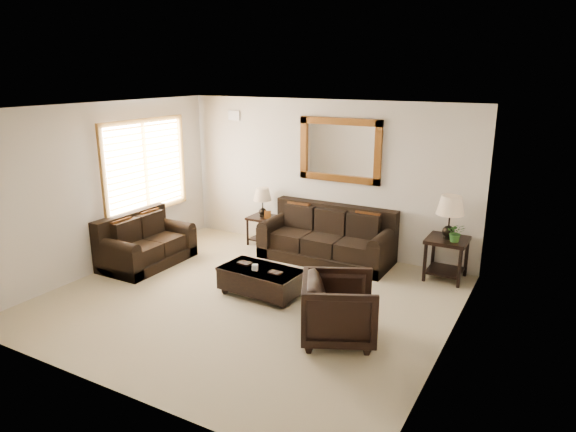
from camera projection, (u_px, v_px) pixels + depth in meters
The scene contains 11 objects.
room at pixel (247, 209), 6.99m from camera, with size 5.51×5.01×2.71m.
window at pixel (146, 167), 8.96m from camera, with size 0.07×1.96×1.66m.
mirror at pixel (340, 150), 8.80m from camera, with size 1.50×0.06×1.10m.
air_vent at pixel (234, 115), 9.70m from camera, with size 0.25×0.02×0.18m, color #999999.
sofa at pixel (328, 241), 8.87m from camera, with size 2.24×0.97×0.92m.
loveseat at pixel (145, 246), 8.67m from camera, with size 0.91×1.53×0.86m.
end_table_left at pixel (263, 208), 9.56m from camera, with size 0.49×0.49×1.08m.
end_table_right at pixel (449, 225), 7.87m from camera, with size 0.61×0.61×1.34m.
coffee_table at pixel (261, 279), 7.46m from camera, with size 1.22×0.71×0.50m.
armchair at pixel (339, 306), 6.15m from camera, with size 0.86×0.81×0.89m, color black.
potted_plant at pixel (456, 235), 7.74m from camera, with size 0.26×0.29×0.23m, color #2A591E.
Camera 1 is at (3.78, -5.63, 3.16)m, focal length 32.00 mm.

